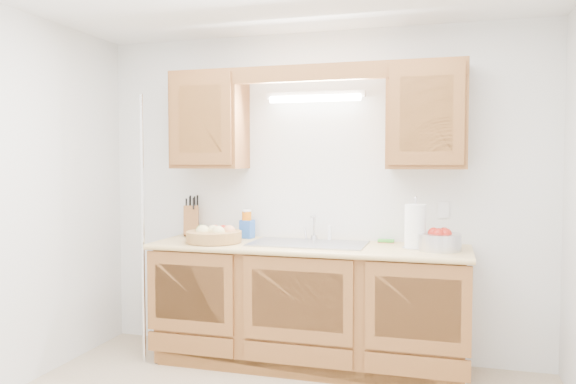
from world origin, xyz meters
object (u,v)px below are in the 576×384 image
(fruit_basket, at_px, (214,235))
(apple_bowl, at_px, (439,240))
(knife_block, at_px, (191,221))
(paper_towel, at_px, (415,227))

(fruit_basket, bearing_deg, apple_bowl, 2.68)
(knife_block, xyz_separation_m, paper_towel, (1.80, -0.23, 0.03))
(fruit_basket, relative_size, paper_towel, 1.48)
(knife_block, distance_m, apple_bowl, 1.97)
(paper_towel, distance_m, apple_bowl, 0.18)
(fruit_basket, bearing_deg, knife_block, 137.11)
(fruit_basket, relative_size, knife_block, 1.57)
(apple_bowl, bearing_deg, paper_towel, 176.35)
(knife_block, bearing_deg, apple_bowl, -30.11)
(fruit_basket, distance_m, knife_block, 0.46)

